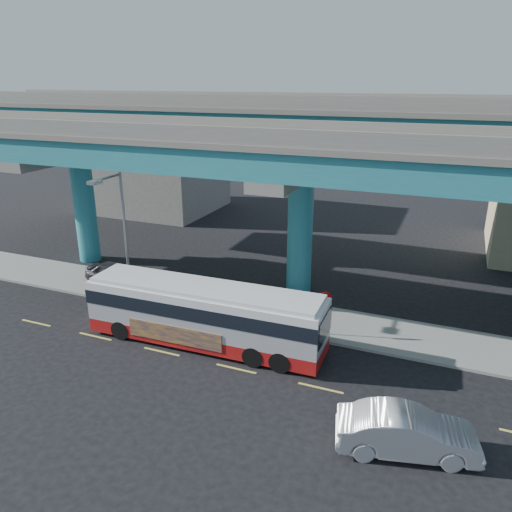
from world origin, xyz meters
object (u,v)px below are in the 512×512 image
at_px(parked_car, 116,274).
at_px(stop_sign, 325,304).
at_px(sedan, 407,432).
at_px(transit_bus, 205,312).
at_px(street_lamp, 118,221).

height_order(parked_car, stop_sign, stop_sign).
relative_size(sedan, stop_sign, 2.19).
distance_m(transit_bus, sedan, 11.06).
xyz_separation_m(street_lamp, stop_sign, (11.75, 0.74, -3.30)).
relative_size(parked_car, stop_sign, 1.74).
distance_m(sedan, stop_sign, 8.66).
distance_m(transit_bus, street_lamp, 7.62).
bearing_deg(stop_sign, parked_car, 169.14).
distance_m(street_lamp, stop_sign, 12.22).
xyz_separation_m(transit_bus, street_lamp, (-6.44, 2.16, 3.45)).
bearing_deg(parked_car, sedan, -110.63).
relative_size(parked_car, street_lamp, 0.54).
height_order(transit_bus, parked_car, transit_bus).
relative_size(street_lamp, stop_sign, 3.22).
height_order(transit_bus, street_lamp, street_lamp).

